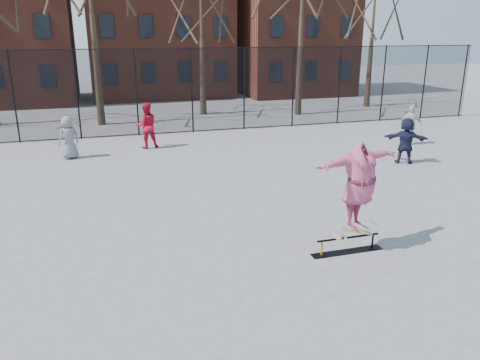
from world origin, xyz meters
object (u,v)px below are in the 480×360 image
object	(u,v)px
skater	(359,191)
bystander_red	(146,126)
bystander_white	(410,125)
bystander_grey	(69,138)
skate_rail	(347,246)
bystander_navy	(406,140)
skateboard	(355,234)

from	to	relation	value
skater	bystander_red	size ratio (longest dim) A/B	1.24
bystander_white	bystander_grey	bearing A→B (deg)	21.67
skate_rail	bystander_navy	size ratio (longest dim) A/B	0.99
bystander_grey	bystander_navy	distance (m)	12.74
skateboard	skate_rail	bearing A→B (deg)	180.00
skate_rail	bystander_red	xyz separation A→B (m)	(-3.29, 11.16, 0.81)
skate_rail	skateboard	bearing A→B (deg)	0.00
skater	bystander_navy	distance (m)	8.18
skater	bystander_white	size ratio (longest dim) A/B	1.40
skater	bystander_red	xyz separation A→B (m)	(-3.46, 11.16, -0.49)
bystander_red	skater	bearing A→B (deg)	103.84
bystander_white	bystander_navy	size ratio (longest dim) A/B	0.98
skate_rail	skateboard	distance (m)	0.33
bystander_navy	bystander_white	bearing A→B (deg)	-96.09
bystander_grey	bystander_navy	world-z (taller)	bystander_navy
skate_rail	skater	size ratio (longest dim) A/B	0.72
bystander_navy	bystander_red	bearing A→B (deg)	2.74
skateboard	bystander_white	distance (m)	11.36
bystander_red	bystander_grey	bearing A→B (deg)	12.71
skate_rail	bystander_grey	bearing A→B (deg)	121.63
skateboard	skater	world-z (taller)	skater
skateboard	bystander_white	size ratio (longest dim) A/B	0.52
skater	bystander_navy	bearing A→B (deg)	29.68
bystander_grey	bystander_navy	xyz separation A→B (m)	(12.01, -4.26, 0.04)
skater	bystander_navy	size ratio (longest dim) A/B	1.37
skateboard	bystander_white	world-z (taller)	bystander_white
skater	bystander_navy	world-z (taller)	skater
bystander_grey	bystander_white	size ratio (longest dim) A/B	0.97
bystander_navy	skate_rail	bearing A→B (deg)	79.20
skater	bystander_grey	distance (m)	12.18
skate_rail	bystander_navy	distance (m)	8.31
bystander_grey	bystander_navy	size ratio (longest dim) A/B	0.96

